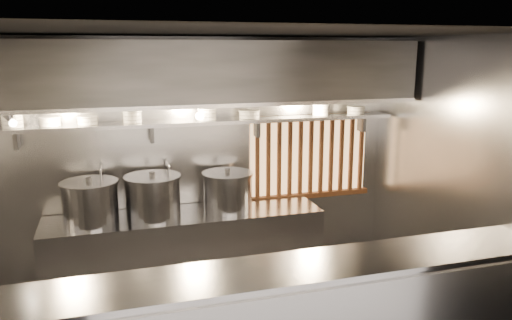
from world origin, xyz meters
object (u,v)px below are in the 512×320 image
pendant_bulb (200,116)px  stock_pot_mid (153,196)px  stock_pot_left (90,202)px  heat_lamp (9,117)px  stock_pot_right (228,191)px

pendant_bulb → stock_pot_mid: bearing=-171.4°
stock_pot_left → heat_lamp: bearing=-157.6°
stock_pot_left → stock_pot_right: bearing=1.8°
stock_pot_left → stock_pot_right: 1.46m
stock_pot_mid → stock_pot_right: bearing=2.4°
pendant_bulb → heat_lamp: bearing=-169.0°
stock_pot_left → pendant_bulb: bearing=4.5°
heat_lamp → stock_pot_right: heat_lamp is taller
stock_pot_left → stock_pot_right: size_ratio=0.94×
heat_lamp → stock_pot_mid: 1.59m
pendant_bulb → stock_pot_left: size_ratio=0.27×
stock_pot_left → stock_pot_mid: bearing=1.0°
heat_lamp → stock_pot_left: 1.16m
heat_lamp → pendant_bulb: heat_lamp is taller
pendant_bulb → stock_pot_left: bearing=-175.5°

